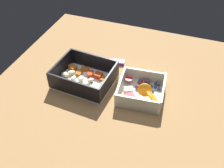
{
  "coord_description": "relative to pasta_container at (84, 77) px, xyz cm",
  "views": [
    {
      "loc": [
        19.62,
        -58.29,
        59.91
      ],
      "look_at": [
        -1.14,
        -1.18,
        4.0
      ],
      "focal_mm": 40.93,
      "sensor_mm": 36.0,
      "label": 1
    }
  ],
  "objects": [
    {
      "name": "table_surface",
      "position": [
        10.96,
        1.26,
        -3.02
      ],
      "size": [
        80.0,
        80.0,
        2.0
      ],
      "primitive_type": "cube",
      "color": "#9E7547",
      "rests_on": "ground"
    },
    {
      "name": "pasta_container",
      "position": [
        0.0,
        0.0,
        0.0
      ],
      "size": [
        19.46,
        16.29,
        6.53
      ],
      "rotation": [
        0.0,
        0.0,
        -0.07
      ],
      "color": "white",
      "rests_on": "table_surface"
    },
    {
      "name": "fruit_bowl",
      "position": [
        19.69,
        0.09,
        -0.15
      ],
      "size": [
        15.28,
        15.07,
        5.44
      ],
      "rotation": [
        0.0,
        0.0,
        0.1
      ],
      "color": "silver",
      "rests_on": "table_surface"
    },
    {
      "name": "candy_bar",
      "position": [
        6.15,
        13.06,
        -1.42
      ],
      "size": [
        7.38,
        4.07,
        1.2
      ],
      "primitive_type": "cube",
      "rotation": [
        0.0,
        0.0,
        0.25
      ],
      "color": "#51197A",
      "rests_on": "table_surface"
    }
  ]
}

